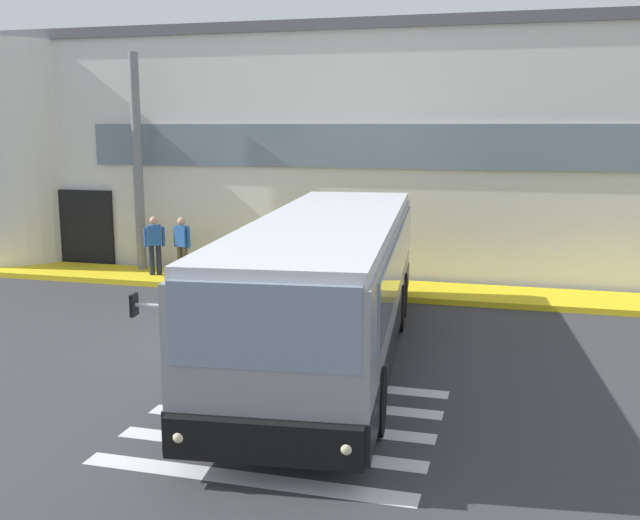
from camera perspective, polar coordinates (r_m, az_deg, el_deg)
The scene contains 8 objects.
ground_plane at distance 15.63m, azimuth -4.84°, elevation -5.95°, with size 80.00×90.00×0.02m, color #353538.
bay_paint_stripes at distance 11.26m, azimuth -2.51°, elevation -12.47°, with size 4.40×3.96×0.01m.
terminal_building at distance 26.39m, azimuth 2.34°, elevation 8.67°, with size 24.30×13.80×7.20m.
boarding_curb at distance 20.04m, azimuth -0.16°, elevation -2.01°, with size 26.50×2.00×0.15m, color yellow.
entry_support_column at distance 22.29m, azimuth -13.88°, elevation 7.26°, with size 0.28×0.28×6.26m, color slate.
bus_main_foreground at distance 13.89m, azimuth 0.67°, elevation -2.27°, with size 3.66×10.91×2.70m.
passenger_near_column at distance 21.56m, azimuth -12.64°, elevation 1.43°, with size 0.52×0.49×1.68m.
passenger_by_doorway at distance 21.18m, azimuth -10.58°, elevation 1.25°, with size 0.57×0.32×1.68m.
Camera 1 is at (5.18, -14.08, 4.37)m, focal length 41.50 mm.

